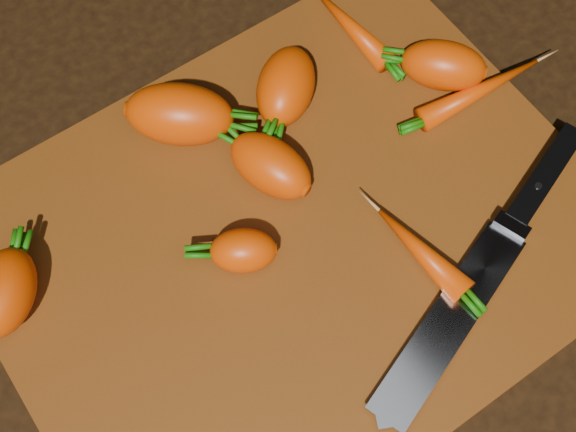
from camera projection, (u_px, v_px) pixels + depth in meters
ground at (295, 242)px, 0.68m from camera, size 2.00×2.00×0.01m
cutting_board at (295, 237)px, 0.67m from camera, size 0.50×0.40×0.01m
carrot_0 at (4, 292)px, 0.62m from camera, size 0.08×0.09×0.05m
carrot_1 at (243, 251)px, 0.64m from camera, size 0.07×0.06×0.04m
carrot_2 at (180, 114)px, 0.69m from camera, size 0.11×0.10×0.05m
carrot_3 at (271, 166)px, 0.67m from camera, size 0.07×0.09×0.05m
carrot_4 at (286, 86)px, 0.70m from camera, size 0.09×0.09×0.05m
carrot_5 at (443, 65)px, 0.72m from camera, size 0.09×0.09×0.05m
carrot_6 at (350, 26)px, 0.75m from camera, size 0.03×0.11×0.02m
carrot_7 at (480, 90)px, 0.72m from camera, size 0.13×0.03×0.02m
carrot_8 at (421, 251)px, 0.65m from camera, size 0.04×0.10×0.03m
knife at (461, 304)px, 0.63m from camera, size 0.30×0.13×0.02m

